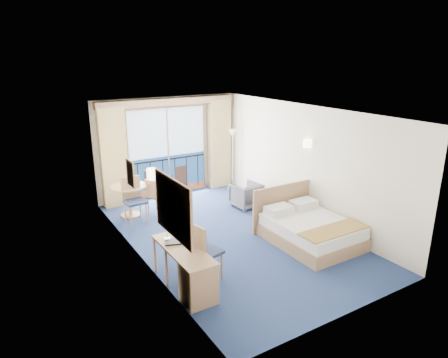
# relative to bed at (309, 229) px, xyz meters

# --- Properties ---
(floor) EXTENTS (6.50, 6.50, 0.00)m
(floor) POSITION_rel_bed_xyz_m (-1.25, 1.10, -0.28)
(floor) COLOR navy
(floor) RESTS_ON ground
(room_walls) EXTENTS (4.04, 6.54, 2.72)m
(room_walls) POSITION_rel_bed_xyz_m (-1.25, 1.10, 1.49)
(room_walls) COLOR #EEE5CE
(room_walls) RESTS_ON ground
(balcony_door) EXTENTS (2.36, 0.03, 2.52)m
(balcony_door) POSITION_rel_bed_xyz_m (-1.25, 4.32, 0.86)
(balcony_door) COLOR navy
(balcony_door) RESTS_ON room_walls
(curtain_left) EXTENTS (0.65, 0.22, 2.55)m
(curtain_left) POSITION_rel_bed_xyz_m (-2.80, 4.17, 0.99)
(curtain_left) COLOR tan
(curtain_left) RESTS_ON room_walls
(curtain_right) EXTENTS (0.65, 0.22, 2.55)m
(curtain_right) POSITION_rel_bed_xyz_m (0.30, 4.17, 0.99)
(curtain_right) COLOR tan
(curtain_right) RESTS_ON room_walls
(pelmet) EXTENTS (3.80, 0.25, 0.18)m
(pelmet) POSITION_rel_bed_xyz_m (-1.25, 4.20, 2.30)
(pelmet) COLOR tan
(pelmet) RESTS_ON room_walls
(mirror) EXTENTS (0.05, 1.25, 0.95)m
(mirror) POSITION_rel_bed_xyz_m (-3.22, -0.40, 1.27)
(mirror) COLOR tan
(mirror) RESTS_ON room_walls
(wall_print) EXTENTS (0.04, 0.42, 0.52)m
(wall_print) POSITION_rel_bed_xyz_m (-3.22, 1.55, 1.32)
(wall_print) COLOR tan
(wall_print) RESTS_ON room_walls
(sconce_left) EXTENTS (0.18, 0.18, 0.18)m
(sconce_left) POSITION_rel_bed_xyz_m (-3.19, 0.50, 1.57)
(sconce_left) COLOR #F8E3AE
(sconce_left) RESTS_ON room_walls
(sconce_right) EXTENTS (0.18, 0.18, 0.18)m
(sconce_right) POSITION_rel_bed_xyz_m (0.69, 0.95, 1.57)
(sconce_right) COLOR #F8E3AE
(sconce_right) RESTS_ON room_walls
(bed) EXTENTS (1.61, 1.91, 1.01)m
(bed) POSITION_rel_bed_xyz_m (0.00, 0.00, 0.00)
(bed) COLOR tan
(bed) RESTS_ON ground
(nightstand) EXTENTS (0.42, 0.40, 0.55)m
(nightstand) POSITION_rel_bed_xyz_m (0.52, 1.31, -0.01)
(nightstand) COLOR tan
(nightstand) RESTS_ON ground
(phone) EXTENTS (0.19, 0.16, 0.08)m
(phone) POSITION_rel_bed_xyz_m (0.50, 1.30, 0.31)
(phone) COLOR silver
(phone) RESTS_ON nightstand
(armchair) EXTENTS (0.73, 0.75, 0.63)m
(armchair) POSITION_rel_bed_xyz_m (0.01, 2.35, 0.03)
(armchair) COLOR #454954
(armchair) RESTS_ON ground
(floor_lamp) EXTENTS (0.24, 0.24, 1.75)m
(floor_lamp) POSITION_rel_bed_xyz_m (0.49, 3.75, 1.04)
(floor_lamp) COLOR silver
(floor_lamp) RESTS_ON ground
(desk) EXTENTS (0.52, 1.51, 0.71)m
(desk) POSITION_rel_bed_xyz_m (-2.98, -0.59, 0.11)
(desk) COLOR tan
(desk) RESTS_ON ground
(desk_chair) EXTENTS (0.58, 0.57, 1.10)m
(desk_chair) POSITION_rel_bed_xyz_m (-2.64, -0.20, 0.34)
(desk_chair) COLOR #212C4E
(desk_chair) RESTS_ON ground
(folder) EXTENTS (0.36, 0.32, 0.03)m
(folder) POSITION_rel_bed_xyz_m (-3.02, 0.10, 0.44)
(folder) COLOR black
(folder) RESTS_ON desk
(desk_lamp) EXTENTS (0.11, 0.11, 0.43)m
(desk_lamp) POSITION_rel_bed_xyz_m (-3.07, 0.25, 0.75)
(desk_lamp) COLOR silver
(desk_lamp) RESTS_ON desk
(round_table) EXTENTS (0.86, 0.86, 0.77)m
(round_table) POSITION_rel_bed_xyz_m (-2.73, 3.32, 0.30)
(round_table) COLOR tan
(round_table) RESTS_ON ground
(table_chair_a) EXTENTS (0.52, 0.51, 0.88)m
(table_chair_a) POSITION_rel_bed_xyz_m (-2.15, 3.15, 0.21)
(table_chair_a) COLOR #212C4E
(table_chair_a) RESTS_ON ground
(table_chair_b) EXTENTS (0.48, 0.49, 1.06)m
(table_chair_b) POSITION_rel_bed_xyz_m (-2.75, 2.94, 0.32)
(table_chair_b) COLOR #212C4E
(table_chair_b) RESTS_ON ground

